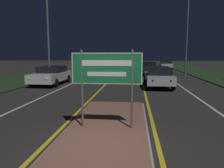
{
  "coord_description": "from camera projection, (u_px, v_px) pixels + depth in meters",
  "views": [
    {
      "loc": [
        0.84,
        -4.91,
        2.3
      ],
      "look_at": [
        0.0,
        2.99,
        1.23
      ],
      "focal_mm": 35.0,
      "sensor_mm": 36.0,
      "label": 1
    }
  ],
  "objects": [
    {
      "name": "ground_plane",
      "position": [
        99.0,
        151.0,
        5.24
      ],
      "size": [
        160.0,
        160.0,
        0.0
      ],
      "primitive_type": "plane",
      "color": "#282623"
    },
    {
      "name": "edge_line_white_right",
      "position": [
        183.0,
        72.0,
        29.12
      ],
      "size": [
        0.1,
        70.0,
        0.01
      ],
      "color": "silver",
      "rests_on": "ground_plane"
    },
    {
      "name": "car_approaching_0",
      "position": [
        51.0,
        75.0,
        17.02
      ],
      "size": [
        2.02,
        4.7,
        1.41
      ],
      "color": "silver",
      "rests_on": "ground_plane"
    },
    {
      "name": "edge_line_white_left",
      "position": [
        78.0,
        71.0,
        30.63
      ],
      "size": [
        0.1,
        70.0,
        0.01
      ],
      "color": "silver",
      "rests_on": "ground_plane"
    },
    {
      "name": "verge_right",
      "position": [
        214.0,
        76.0,
        23.95
      ],
      "size": [
        5.0,
        100.0,
        0.08
      ],
      "color": "#1E3319",
      "rests_on": "ground_plane"
    },
    {
      "name": "streetlight_left_near",
      "position": [
        47.0,
        12.0,
        18.23
      ],
      "size": [
        0.57,
        0.57,
        8.62
      ],
      "color": "#56565B",
      "rests_on": "ground_plane"
    },
    {
      "name": "streetlight_right_near",
      "position": [
        188.0,
        15.0,
        23.22
      ],
      "size": [
        0.53,
        0.53,
        10.23
      ],
      "color": "#56565B",
      "rests_on": "ground_plane"
    },
    {
      "name": "centre_line_yellow_left",
      "position": [
        118.0,
        72.0,
        30.03
      ],
      "size": [
        0.12,
        70.0,
        0.01
      ],
      "color": "gold",
      "rests_on": "ground_plane"
    },
    {
      "name": "verge_left",
      "position": [
        48.0,
        74.0,
        25.94
      ],
      "size": [
        5.0,
        100.0,
        0.08
      ],
      "color": "#1E3319",
      "rests_on": "ground_plane"
    },
    {
      "name": "lane_line_white_right",
      "position": [
        160.0,
        72.0,
        29.44
      ],
      "size": [
        0.12,
        70.0,
        0.01
      ],
      "color": "silver",
      "rests_on": "ground_plane"
    },
    {
      "name": "median_island",
      "position": [
        107.0,
        129.0,
        6.7
      ],
      "size": [
        2.52,
        7.35,
        0.1
      ],
      "color": "#999993",
      "rests_on": "ground_plane"
    },
    {
      "name": "lane_line_white_left",
      "position": [
        99.0,
        71.0,
        30.31
      ],
      "size": [
        0.12,
        70.0,
        0.01
      ],
      "color": "silver",
      "rests_on": "ground_plane"
    },
    {
      "name": "car_receding_0",
      "position": [
        158.0,
        76.0,
        15.53
      ],
      "size": [
        1.92,
        4.46,
        1.46
      ],
      "color": "#B7B7BC",
      "rests_on": "ground_plane"
    },
    {
      "name": "centre_line_yellow_right",
      "position": [
        140.0,
        72.0,
        29.72
      ],
      "size": [
        0.12,
        70.0,
        0.01
      ],
      "color": "gold",
      "rests_on": "ground_plane"
    },
    {
      "name": "car_receding_2",
      "position": [
        165.0,
        64.0,
        36.14
      ],
      "size": [
        1.9,
        4.61,
        1.35
      ],
      "color": "#B7B7BC",
      "rests_on": "ground_plane"
    },
    {
      "name": "highway_sign",
      "position": [
        107.0,
        72.0,
        6.46
      ],
      "size": [
        2.1,
        0.07,
        2.36
      ],
      "color": "#56565B",
      "rests_on": "median_island"
    },
    {
      "name": "car_receding_1",
      "position": [
        148.0,
        68.0,
        25.07
      ],
      "size": [
        1.91,
        4.54,
        1.52
      ],
      "color": "black",
      "rests_on": "ground_plane"
    }
  ]
}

